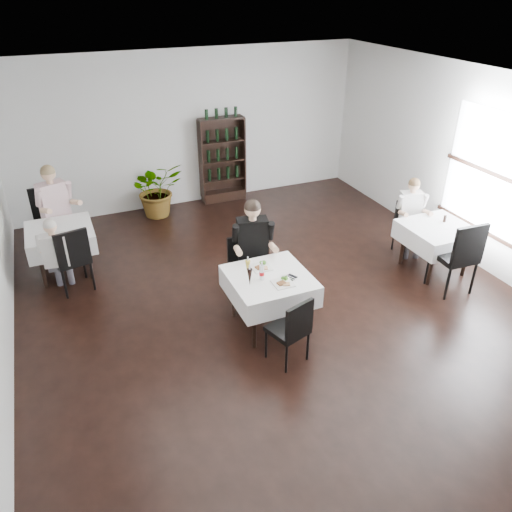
{
  "coord_description": "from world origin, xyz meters",
  "views": [
    {
      "loc": [
        -2.59,
        -4.95,
        4.15
      ],
      "look_at": [
        -0.4,
        0.2,
        0.98
      ],
      "focal_mm": 35.0,
      "sensor_mm": 36.0,
      "label": 1
    }
  ],
  "objects": [
    {
      "name": "window_right",
      "position": [
        3.48,
        0.0,
        1.5
      ],
      "size": [
        0.06,
        2.3,
        1.85
      ],
      "color": "white",
      "rests_on": "room_shell"
    },
    {
      "name": "diner_left_far",
      "position": [
        -2.66,
        3.13,
        0.9
      ],
      "size": [
        0.68,
        0.72,
        1.56
      ],
      "color": "#46454D",
      "rests_on": "ground"
    },
    {
      "name": "diner_right_far",
      "position": [
        2.72,
        0.98,
        0.75
      ],
      "size": [
        0.55,
        0.58,
        1.3
      ],
      "color": "#46454D",
      "rests_on": "ground"
    },
    {
      "name": "pilsner_dark",
      "position": [
        -0.62,
        -0.1,
        0.89
      ],
      "size": [
        0.07,
        0.07,
        0.29
      ],
      "color": "black",
      "rests_on": "main_table"
    },
    {
      "name": "main_chair_far",
      "position": [
        -0.33,
        0.79,
        0.53
      ],
      "size": [
        0.43,
        0.44,
        0.93
      ],
      "color": "black",
      "rests_on": "ground"
    },
    {
      "name": "pilsner_lager",
      "position": [
        -0.56,
        0.1,
        0.89
      ],
      "size": [
        0.07,
        0.07,
        0.29
      ],
      "color": "gold",
      "rests_on": "main_table"
    },
    {
      "name": "wine_shelf",
      "position": [
        0.6,
        4.31,
        0.85
      ],
      "size": [
        0.9,
        0.28,
        1.75
      ],
      "color": "black",
      "rests_on": "ground"
    },
    {
      "name": "main_table",
      "position": [
        -0.3,
        0.0,
        0.62
      ],
      "size": [
        1.03,
        1.03,
        0.77
      ],
      "color": "black",
      "rests_on": "ground"
    },
    {
      "name": "left_chair_far",
      "position": [
        -2.8,
        3.33,
        0.64
      ],
      "size": [
        0.55,
        0.56,
        1.11
      ],
      "color": "black",
      "rests_on": "ground"
    },
    {
      "name": "napkin_cutlery",
      "position": [
        -0.08,
        -0.15,
        0.78
      ],
      "size": [
        0.21,
        0.19,
        0.02
      ],
      "color": "black",
      "rests_on": "main_table"
    },
    {
      "name": "right_chair_far",
      "position": [
        2.7,
        0.98,
        0.52
      ],
      "size": [
        0.46,
        0.46,
        0.91
      ],
      "color": "black",
      "rests_on": "ground"
    },
    {
      "name": "diner_main",
      "position": [
        -0.25,
        0.66,
        0.89
      ],
      "size": [
        0.63,
        0.67,
        1.53
      ],
      "color": "#46454D",
      "rests_on": "ground"
    },
    {
      "name": "plate_far",
      "position": [
        -0.31,
        0.22,
        0.79
      ],
      "size": [
        0.26,
        0.26,
        0.08
      ],
      "color": "white",
      "rests_on": "main_table"
    },
    {
      "name": "room_shell",
      "position": [
        0.0,
        0.0,
        1.5
      ],
      "size": [
        9.0,
        9.0,
        9.0
      ],
      "color": "black",
      "rests_on": "ground"
    },
    {
      "name": "pepper_mill",
      "position": [
        2.89,
        0.4,
        0.83
      ],
      "size": [
        0.05,
        0.05,
        0.11
      ],
      "primitive_type": "cylinder",
      "rotation": [
        0.0,
        0.0,
        0.17
      ],
      "color": "black",
      "rests_on": "right_table"
    },
    {
      "name": "left_table",
      "position": [
        -2.7,
        2.5,
        0.62
      ],
      "size": [
        0.98,
        0.98,
        0.77
      ],
      "color": "black",
      "rests_on": "ground"
    },
    {
      "name": "right_table",
      "position": [
        2.7,
        0.3,
        0.62
      ],
      "size": [
        0.98,
        0.98,
        0.77
      ],
      "color": "black",
      "rests_on": "ground"
    },
    {
      "name": "potted_tree",
      "position": [
        -0.83,
        4.08,
        0.54
      ],
      "size": [
        1.07,
        0.96,
        1.07
      ],
      "primitive_type": "imported",
      "rotation": [
        0.0,
        0.0,
        0.13
      ],
      "color": "#205B1F",
      "rests_on": "ground"
    },
    {
      "name": "plate_near",
      "position": [
        -0.22,
        -0.24,
        0.79
      ],
      "size": [
        0.25,
        0.25,
        0.08
      ],
      "color": "white",
      "rests_on": "main_table"
    },
    {
      "name": "diner_left_near",
      "position": [
        -2.79,
        1.89,
        0.72
      ],
      "size": [
        0.49,
        0.51,
        1.24
      ],
      "color": "#46454D",
      "rests_on": "ground"
    },
    {
      "name": "coke_bottle",
      "position": [
        -0.42,
        -0.03,
        0.87
      ],
      "size": [
        0.06,
        0.06,
        0.25
      ],
      "color": "silver",
      "rests_on": "main_table"
    },
    {
      "name": "left_chair_near",
      "position": [
        -2.59,
        1.88,
        0.59
      ],
      "size": [
        0.56,
        0.56,
        1.04
      ],
      "color": "black",
      "rests_on": "ground"
    },
    {
      "name": "main_chair_near",
      "position": [
        -0.36,
        -0.79,
        0.52
      ],
      "size": [
        0.52,
        0.52,
        0.91
      ],
      "color": "black",
      "rests_on": "ground"
    },
    {
      "name": "right_chair_near",
      "position": [
        2.55,
        -0.34,
        0.66
      ],
      "size": [
        0.56,
        0.56,
        1.16
      ],
      "color": "black",
      "rests_on": "ground"
    }
  ]
}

